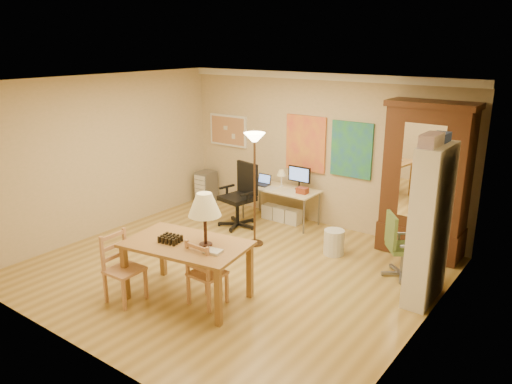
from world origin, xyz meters
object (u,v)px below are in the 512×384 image
Objects in this scene: computer_desk at (283,201)px; bookshelf at (429,226)px; dining_table at (193,233)px; office_chair_green at (400,260)px; armoire at (425,190)px; office_chair_black at (239,210)px.

computer_desk is 0.69× the size of bookshelf.
dining_table reaches higher than office_chair_green.
armoire is at bearing 59.81° from dining_table.
office_chair_green is 1.01m from bookshelf.
computer_desk is at bearing 160.91° from office_chair_green.
office_chair_green is at bearing 136.73° from bookshelf.
computer_desk is 0.59× the size of armoire.
office_chair_green is 0.39× the size of armoire.
computer_desk is at bearing 102.50° from dining_table.
office_chair_black is (-1.18, 2.43, -0.61)m from dining_table.
computer_desk is 2.74m from office_chair_green.
armoire reaches higher than office_chair_black.
armoire is at bearing 1.95° from computer_desk.
bookshelf is at bearing -23.73° from computer_desk.
dining_table is 0.70× the size of armoire.
office_chair_black is 1.23× the size of office_chair_green.
office_chair_black is at bearing 175.69° from office_chair_green.
dining_table is 1.78× the size of office_chair_green.
armoire is at bearing 92.78° from office_chair_green.
dining_table is 1.18× the size of computer_desk.
computer_desk is 2.62m from armoire.
bookshelf is (2.38, 1.75, 0.10)m from dining_table.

